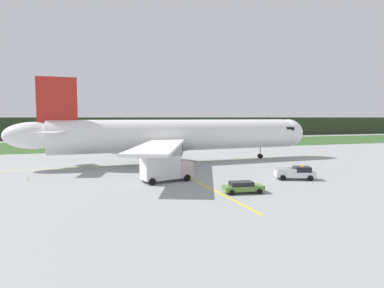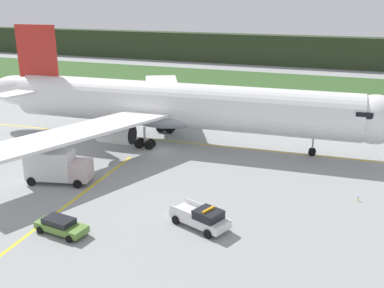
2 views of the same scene
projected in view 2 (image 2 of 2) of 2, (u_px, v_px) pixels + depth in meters
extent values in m
plane|color=#939696|center=(159.00, 150.00, 56.52)|extent=(320.00, 320.00, 0.00)
cube|color=#335626|center=(248.00, 85.00, 98.23)|extent=(320.00, 37.18, 0.04)
cube|color=#2A3821|center=(277.00, 50.00, 126.46)|extent=(288.00, 5.76, 8.31)
cube|color=yellow|center=(179.00, 142.00, 59.82)|extent=(72.81, 3.91, 0.01)
cube|color=yellow|center=(71.00, 202.00, 42.29)|extent=(1.61, 26.38, 0.01)
cylinder|color=white|center=(178.00, 105.00, 58.23)|extent=(45.78, 7.99, 5.74)
ellipsoid|color=white|center=(375.00, 119.00, 51.32)|extent=(6.59, 6.05, 5.74)
ellipsoid|color=white|center=(20.00, 90.00, 65.18)|extent=(9.39, 4.76, 4.31)
ellipsoid|color=#A3ACB5|center=(162.00, 115.00, 59.38)|extent=(12.33, 6.62, 3.16)
cube|color=black|center=(363.00, 110.00, 51.39)|extent=(2.07, 5.54, 0.70)
cube|color=white|center=(162.00, 89.00, 72.29)|extent=(15.23, 23.64, 0.35)
cylinder|color=#B2B2B2|center=(167.00, 103.00, 67.88)|extent=(4.34, 2.66, 2.45)
cylinder|color=black|center=(180.00, 104.00, 67.26)|extent=(0.23, 2.26, 2.26)
cube|color=white|center=(76.00, 133.00, 48.84)|extent=(13.29, 24.06, 0.35)
cylinder|color=#B2B2B2|center=(116.00, 133.00, 52.57)|extent=(4.34, 2.66, 2.45)
cylinder|color=black|center=(132.00, 135.00, 51.95)|extent=(0.23, 2.26, 2.26)
cube|color=#B3251E|center=(37.00, 56.00, 62.56)|extent=(6.21, 0.75, 8.66)
cube|color=white|center=(52.00, 83.00, 67.40)|extent=(5.40, 7.56, 0.28)
cube|color=white|center=(21.00, 93.00, 60.81)|extent=(4.85, 7.48, 0.28)
cylinder|color=gray|center=(313.00, 143.00, 54.33)|extent=(0.20, 0.20, 2.21)
cylinder|color=black|center=(312.00, 151.00, 54.91)|extent=(0.91, 0.26, 0.90)
cylinder|color=black|center=(312.00, 152.00, 54.44)|extent=(0.91, 0.26, 0.90)
cylinder|color=gray|center=(166.00, 121.00, 63.61)|extent=(0.28, 0.28, 2.21)
cylinder|color=black|center=(169.00, 129.00, 63.44)|extent=(1.21, 0.36, 1.20)
cylinder|color=black|center=(171.00, 128.00, 64.07)|extent=(1.21, 0.36, 1.20)
cylinder|color=black|center=(160.00, 128.00, 63.84)|extent=(1.21, 0.36, 1.20)
cylinder|color=black|center=(162.00, 127.00, 64.48)|extent=(1.21, 0.36, 1.20)
cylinder|color=gray|center=(145.00, 135.00, 56.86)|extent=(0.28, 0.28, 2.21)
cylinder|color=black|center=(151.00, 143.00, 57.32)|extent=(1.21, 0.36, 1.20)
cylinder|color=black|center=(149.00, 145.00, 56.68)|extent=(1.21, 0.36, 1.20)
cylinder|color=black|center=(141.00, 142.00, 57.72)|extent=(1.21, 0.36, 1.20)
cylinder|color=black|center=(139.00, 144.00, 57.09)|extent=(1.21, 0.36, 1.20)
cube|color=silver|center=(200.00, 218.00, 37.62)|extent=(5.62, 3.80, 0.70)
cube|color=black|center=(208.00, 214.00, 36.81)|extent=(2.63, 2.52, 0.70)
cube|color=silver|center=(196.00, 204.00, 38.93)|extent=(2.38, 1.00, 0.45)
cube|color=silver|center=(181.00, 212.00, 37.54)|extent=(2.38, 1.00, 0.45)
cube|color=orange|center=(208.00, 210.00, 36.67)|extent=(0.71, 1.42, 0.16)
cylinder|color=black|center=(224.00, 224.00, 37.35)|extent=(0.80, 0.50, 0.76)
cylinder|color=black|center=(208.00, 234.00, 35.86)|extent=(0.80, 0.50, 0.76)
cylinder|color=black|center=(192.00, 212.00, 39.60)|extent=(0.80, 0.50, 0.76)
cylinder|color=black|center=(176.00, 220.00, 38.11)|extent=(0.80, 0.50, 0.76)
cube|color=#C0ADAE|center=(81.00, 170.00, 46.08)|extent=(2.39, 2.77, 2.00)
cube|color=silver|center=(50.00, 164.00, 46.34)|extent=(5.16, 3.41, 3.02)
cylinder|color=#99999E|center=(60.00, 179.00, 46.72)|extent=(0.77, 0.27, 1.04)
cylinder|color=#99999E|center=(43.00, 178.00, 46.96)|extent=(0.77, 0.27, 1.04)
cylinder|color=black|center=(86.00, 175.00, 47.53)|extent=(0.94, 0.46, 0.90)
cylinder|color=black|center=(78.00, 184.00, 45.27)|extent=(0.94, 0.46, 0.90)
cylinder|color=black|center=(42.00, 173.00, 48.15)|extent=(0.94, 0.46, 0.90)
cylinder|color=black|center=(31.00, 181.00, 45.89)|extent=(0.94, 0.46, 0.90)
cube|color=#598634|center=(61.00, 227.00, 36.57)|extent=(4.66, 2.23, 0.55)
cube|color=black|center=(59.00, 221.00, 36.51)|extent=(2.67, 1.79, 0.45)
cylinder|color=black|center=(84.00, 229.00, 36.70)|extent=(0.62, 0.25, 0.60)
cylinder|color=black|center=(69.00, 239.00, 35.23)|extent=(0.62, 0.25, 0.60)
cylinder|color=black|center=(55.00, 221.00, 38.07)|extent=(0.62, 0.25, 0.60)
cylinder|color=black|center=(40.00, 230.00, 36.60)|extent=(0.62, 0.25, 0.60)
cylinder|color=yellow|center=(358.00, 199.00, 42.46)|extent=(0.10, 0.10, 0.35)
sphere|color=blue|center=(358.00, 197.00, 42.39)|extent=(0.12, 0.12, 0.12)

